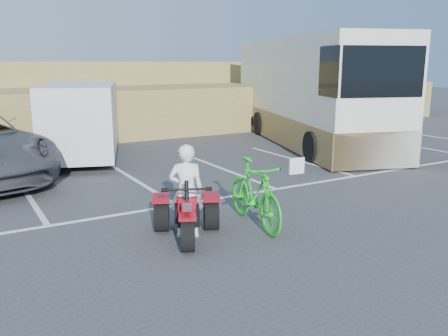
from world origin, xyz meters
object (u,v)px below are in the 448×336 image
cargo_trailer (82,119)px  rv_motorhome (308,98)px  rider (186,191)px  green_dirt_bike (255,193)px  red_trike_atv (187,239)px  quad_atv_green (32,167)px

cargo_trailer → rv_motorhome: bearing=12.3°
rider → green_dirt_bike: size_ratio=0.79×
red_trike_atv → rider: rider is taller
green_dirt_bike → cargo_trailer: size_ratio=0.38×
rider → rv_motorhome: rv_motorhome is taller
cargo_trailer → quad_atv_green: (-1.73, -0.62, -1.30)m
red_trike_atv → quad_atv_green: bearing=125.6°
green_dirt_bike → cargo_trailer: bearing=105.9°
rv_motorhome → cargo_trailer: bearing=-168.6°
rv_motorhome → quad_atv_green: 10.35m
red_trike_atv → cargo_trailer: (0.28, 8.24, 1.30)m
cargo_trailer → quad_atv_green: size_ratio=3.74×
red_trike_atv → cargo_trailer: bearing=112.9°
green_dirt_bike → rv_motorhome: (7.32, 7.23, 1.06)m
rider → quad_atv_green: (-1.51, 7.49, -0.84)m
red_trike_atv → rider: bearing=90.0°
rv_motorhome → quad_atv_green: rv_motorhome is taller
red_trike_atv → green_dirt_bike: 1.57m
quad_atv_green → green_dirt_bike: bearing=-49.4°
red_trike_atv → rv_motorhome: (8.75, 7.22, 1.69)m
cargo_trailer → quad_atv_green: bearing=-141.3°
red_trike_atv → cargo_trailer: 8.35m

